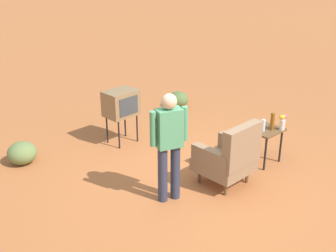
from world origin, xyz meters
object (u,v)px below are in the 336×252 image
object	(u,v)px
person_standing	(169,141)
tv_on_stand	(121,104)
soda_can_red	(251,124)
side_table	(263,133)
bottle_short_clear	(263,125)
bottle_tall_amber	(272,121)
flower_vase	(283,121)
armchair	(229,156)

from	to	relation	value
person_standing	tv_on_stand	bearing A→B (deg)	-108.99
tv_on_stand	soda_can_red	size ratio (longest dim) A/B	8.44
side_table	soda_can_red	xyz separation A→B (m)	(0.12, -0.17, 0.15)
bottle_short_clear	soda_can_red	distance (m)	0.23
bottle_tall_amber	flower_vase	distance (m)	0.17
bottle_short_clear	bottle_tall_amber	xyz separation A→B (m)	(-0.15, 0.07, 0.05)
tv_on_stand	bottle_short_clear	size ratio (longest dim) A/B	5.15
armchair	person_standing	distance (m)	1.11
bottle_short_clear	flower_vase	xyz separation A→B (m)	(-0.28, 0.19, 0.05)
flower_vase	bottle_short_clear	bearing A→B (deg)	-33.92
armchair	soda_can_red	xyz separation A→B (m)	(-0.92, -0.30, 0.19)
side_table	flower_vase	bearing A→B (deg)	126.91
side_table	bottle_tall_amber	world-z (taller)	bottle_tall_amber
armchair	tv_on_stand	distance (m)	2.43
tv_on_stand	soda_can_red	xyz separation A→B (m)	(-1.16, 2.11, -0.10)
bottle_short_clear	soda_can_red	bearing A→B (deg)	-83.53
person_standing	bottle_tall_amber	size ratio (longest dim) A/B	5.47
tv_on_stand	flower_vase	bearing A→B (deg)	120.19
soda_can_red	side_table	bearing A→B (deg)	125.69
armchair	bottle_short_clear	world-z (taller)	armchair
soda_can_red	flower_vase	bearing A→B (deg)	126.41
side_table	person_standing	world-z (taller)	person_standing
side_table	person_standing	size ratio (longest dim) A/B	0.38
side_table	flower_vase	distance (m)	0.38
bottle_tall_amber	flower_vase	world-z (taller)	bottle_tall_amber
bottle_short_clear	armchair	bearing A→B (deg)	4.42
armchair	person_standing	size ratio (longest dim) A/B	0.65
tv_on_stand	bottle_tall_amber	world-z (taller)	tv_on_stand
armchair	bottle_tall_amber	size ratio (longest dim) A/B	3.53
person_standing	bottle_tall_amber	distance (m)	2.09
tv_on_stand	flower_vase	world-z (taller)	tv_on_stand
person_standing	armchair	bearing A→B (deg)	161.02
armchair	side_table	xyz separation A→B (m)	(-1.04, -0.12, 0.03)
person_standing	bottle_short_clear	xyz separation A→B (m)	(-1.90, 0.26, -0.22)
side_table	person_standing	bearing A→B (deg)	-5.87
person_standing	flower_vase	size ratio (longest dim) A/B	6.19
armchair	soda_can_red	distance (m)	0.98
person_standing	soda_can_red	world-z (taller)	person_standing
flower_vase	tv_on_stand	bearing A→B (deg)	-59.81
armchair	side_table	distance (m)	1.05
tv_on_stand	person_standing	xyz separation A→B (m)	(0.71, 2.07, 0.16)
armchair	bottle_tall_amber	bearing A→B (deg)	-179.83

